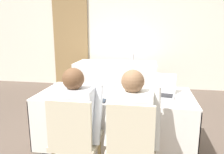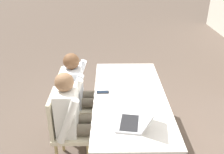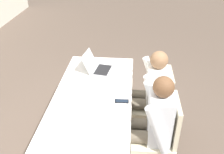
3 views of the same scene
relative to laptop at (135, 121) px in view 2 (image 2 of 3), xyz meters
The scene contains 10 objects.
ground_plane 0.98m from the laptop, behind, with size 24.00×24.00×0.00m, color brown.
conference_table_near 0.60m from the laptop, behind, with size 1.86×0.85×0.76m.
laptop is the anchor object (origin of this frame).
cell_phone 0.71m from the laptop, 152.58° to the right, with size 0.07×0.15×0.01m.
paper_beside_laptop 1.15m from the laptop, behind, with size 0.31×0.36×0.00m.
paper_centre_table 0.16m from the laptop, 149.57° to the left, with size 0.33×0.36×0.00m.
chair_near_left 1.14m from the laptop, 138.12° to the right, with size 0.44×0.44×0.93m.
chair_near_right 0.84m from the laptop, 111.16° to the right, with size 0.44×0.44×0.93m.
person_checkered_shirt 1.05m from the laptop, 142.41° to the right, with size 0.50×0.52×1.19m.
person_white_shirt 0.71m from the laptop, 114.28° to the right, with size 0.50×0.52×1.19m.
Camera 2 is at (2.53, -0.24, 2.30)m, focal length 40.00 mm.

